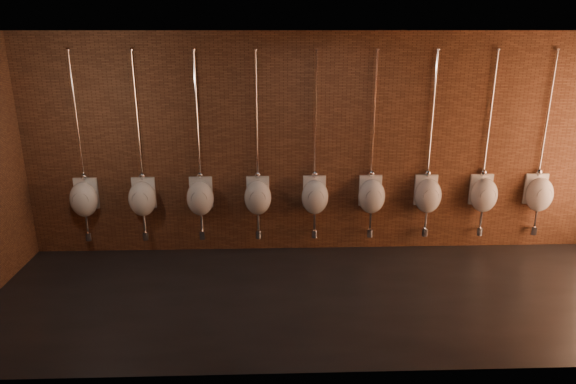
% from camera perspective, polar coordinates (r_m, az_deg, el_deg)
% --- Properties ---
extents(ground, '(8.50, 8.50, 0.00)m').
position_cam_1_polar(ground, '(6.63, 4.58, -11.46)').
color(ground, black).
rests_on(ground, ground).
extents(room_shell, '(8.54, 3.04, 3.22)m').
position_cam_1_polar(room_shell, '(5.92, 5.06, 5.79)').
color(room_shell, black).
rests_on(room_shell, ground).
extents(urinal_0, '(0.40, 0.35, 2.72)m').
position_cam_1_polar(urinal_0, '(7.96, -21.72, -0.64)').
color(urinal_0, white).
rests_on(urinal_0, ground).
extents(urinal_1, '(0.40, 0.35, 2.72)m').
position_cam_1_polar(urinal_1, '(7.71, -15.88, -0.60)').
color(urinal_1, white).
rests_on(urinal_1, ground).
extents(urinal_2, '(0.40, 0.35, 2.72)m').
position_cam_1_polar(urinal_2, '(7.55, -9.72, -0.54)').
color(urinal_2, white).
rests_on(urinal_2, ground).
extents(urinal_3, '(0.40, 0.35, 2.72)m').
position_cam_1_polar(urinal_3, '(7.49, -3.38, -0.48)').
color(urinal_3, white).
rests_on(urinal_3, ground).
extents(urinal_4, '(0.40, 0.35, 2.72)m').
position_cam_1_polar(urinal_4, '(7.51, 3.01, -0.41)').
color(urinal_4, white).
rests_on(urinal_4, ground).
extents(urinal_5, '(0.40, 0.35, 2.72)m').
position_cam_1_polar(urinal_5, '(7.63, 9.27, -0.34)').
color(urinal_5, white).
rests_on(urinal_5, ground).
extents(urinal_6, '(0.40, 0.35, 2.72)m').
position_cam_1_polar(urinal_6, '(7.83, 15.28, -0.27)').
color(urinal_6, white).
rests_on(urinal_6, ground).
extents(urinal_7, '(0.40, 0.35, 2.72)m').
position_cam_1_polar(urinal_7, '(8.12, 20.92, -0.20)').
color(urinal_7, white).
rests_on(urinal_7, ground).
extents(urinal_8, '(0.40, 0.35, 2.72)m').
position_cam_1_polar(urinal_8, '(8.47, 26.13, -0.13)').
color(urinal_8, white).
rests_on(urinal_8, ground).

